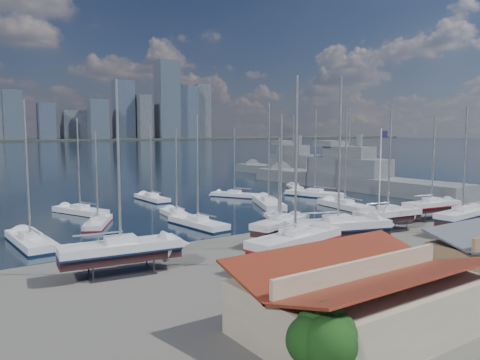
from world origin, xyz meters
TOP-DOWN VIEW (x-y plane):
  - ground at (0.00, -10.00)m, footprint 1400.00×1400.00m
  - shed_red at (-18.00, -26.00)m, footprint 14.70×9.45m
  - sailboat_cradle_0 at (-26.01, -7.13)m, footprint 10.26×3.96m
  - sailboat_cradle_1 at (-12.06, -13.13)m, footprint 10.78×4.81m
  - sailboat_cradle_2 at (-7.66, -5.66)m, footprint 8.67×4.79m
  - sailboat_cradle_3 at (-4.52, -11.08)m, footprint 11.28×6.23m
  - sailboat_cradle_4 at (6.58, -8.51)m, footprint 9.00×3.63m
  - sailboat_cradle_5 at (13.24, -13.94)m, footprint 9.29×3.38m
  - sailboat_cradle_6 at (17.20, -7.27)m, footprint 8.86×3.55m
  - sailboat_moored_0 at (-30.40, 7.90)m, footprint 3.59×10.81m
  - sailboat_moored_1 at (-21.30, 14.26)m, footprint 6.01×8.51m
  - sailboat_moored_2 at (-20.81, 24.10)m, footprint 6.15×9.87m
  - sailboat_moored_3 at (-11.11, 6.48)m, footprint 3.83×10.08m
  - sailboat_moored_4 at (-10.47, 13.67)m, footprint 3.52×8.81m
  - sailboat_moored_5 at (-6.94, 30.33)m, footprint 2.99×9.34m
  - sailboat_moored_6 at (-1.04, 2.86)m, footprint 5.07×8.08m
  - sailboat_moored_7 at (5.96, 14.10)m, footprint 7.64×11.61m
  - sailboat_moored_8 at (7.29, 25.93)m, footprint 6.60×8.80m
  - sailboat_moored_9 at (14.49, 5.85)m, footprint 4.31×10.72m
  - sailboat_moored_10 at (19.64, 18.01)m, footprint 6.29×11.44m
  - sailboat_moored_11 at (24.08, 28.71)m, footprint 5.81×8.05m
  - naval_ship_east at (34.45, 23.71)m, footprint 10.87×51.36m
  - naval_ship_west at (42.37, 50.64)m, footprint 9.41×42.12m
  - car_a at (-15.88, -19.85)m, footprint 2.80×4.51m
  - car_b at (-2.92, -21.68)m, footprint 4.87×2.32m
  - car_c at (-3.61, -21.06)m, footprint 4.40×5.89m
  - tree at (-24.48, -29.49)m, footprint 2.98×2.98m
  - flagpole at (2.81, -10.30)m, footprint 1.08×0.12m

SIDE VIEW (x-z plane):
  - ground at x=0.00m, z-range 0.00..0.00m
  - sailboat_moored_3 at x=-11.11m, z-range -7.04..7.66m
  - sailboat_moored_5 at x=-6.94m, z-range -6.60..7.21m
  - sailboat_moored_8 at x=7.29m, z-range -6.25..6.87m
  - sailboat_moored_0 at x=-30.40m, z-range -7.66..8.27m
  - sailboat_moored_1 at x=-21.30m, z-range -5.96..6.58m
  - sailboat_moored_10 at x=19.64m, z-range -7.93..8.55m
  - sailboat_moored_11 at x=24.08m, z-range -5.64..6.26m
  - sailboat_moored_6 at x=-1.04m, z-range -5.55..6.17m
  - sailboat_moored_2 at x=-20.81m, z-range -6.91..7.55m
  - sailboat_moored_9 at x=14.49m, z-range -7.54..8.19m
  - sailboat_moored_7 at x=5.96m, z-range -8.23..8.87m
  - sailboat_moored_4 at x=-10.47m, z-range -6.14..6.79m
  - car_a at x=-15.88m, z-range 0.00..1.43m
  - car_c at x=-3.61m, z-range 0.00..1.49m
  - car_b at x=-2.92m, z-range 0.00..1.54m
  - naval_ship_west at x=42.37m, z-range -7.22..10.54m
  - naval_ship_east at x=34.45m, z-range -7.63..10.96m
  - sailboat_cradle_2 at x=-7.66m, z-range -4.94..8.87m
  - sailboat_cradle_6 at x=17.20m, z-range -5.07..9.01m
  - sailboat_cradle_4 at x=6.58m, z-range -5.21..9.20m
  - sailboat_cradle_5 at x=13.24m, z-range -5.39..9.40m
  - sailboat_cradle_0 at x=-26.01m, z-range -6.00..10.16m
  - sailboat_cradle_1 at x=-12.06m, z-range -6.28..10.50m
  - sailboat_cradle_3 at x=-4.52m, z-range -6.58..10.88m
  - shed_red at x=-18.00m, z-range 0.07..4.57m
  - tree at x=-24.48m, z-range 0.62..4.88m
  - flagpole at x=2.81m, z-range 0.95..13.23m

